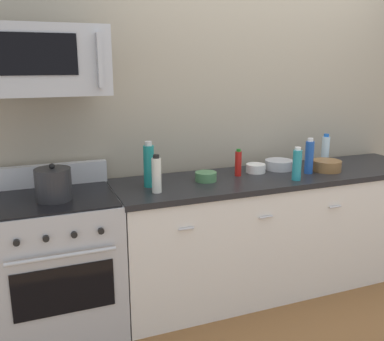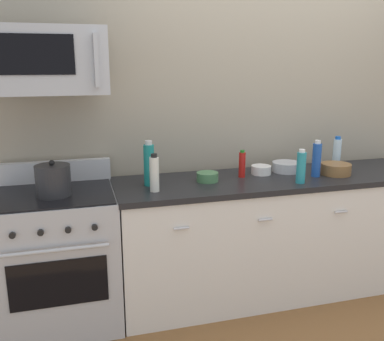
{
  "view_description": "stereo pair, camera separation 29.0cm",
  "coord_description": "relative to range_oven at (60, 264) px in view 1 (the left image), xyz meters",
  "views": [
    {
      "loc": [
        -1.75,
        -2.68,
        1.74
      ],
      "look_at": [
        -0.72,
        -0.05,
        1.02
      ],
      "focal_mm": 39.9,
      "sensor_mm": 36.0,
      "label": 1
    },
    {
      "loc": [
        -1.47,
        -2.77,
        1.74
      ],
      "look_at": [
        -0.72,
        -0.05,
        1.02
      ],
      "focal_mm": 39.9,
      "sensor_mm": 36.0,
      "label": 2
    }
  ],
  "objects": [
    {
      "name": "range_oven",
      "position": [
        0.0,
        0.0,
        0.0
      ],
      "size": [
        0.76,
        0.69,
        1.07
      ],
      "color": "#B7BABF",
      "rests_on": "ground_plane"
    },
    {
      "name": "bowl_steel_prep",
      "position": [
        1.71,
        0.12,
        0.49
      ],
      "size": [
        0.22,
        0.22,
        0.07
      ],
      "color": "#B2B5BA",
      "rests_on": "countertop_slab"
    },
    {
      "name": "microwave",
      "position": [
        0.0,
        0.04,
        1.28
      ],
      "size": [
        0.74,
        0.44,
        0.4
      ],
      "color": "#B7BABF"
    },
    {
      "name": "bowl_white_ceramic",
      "position": [
        1.49,
        0.1,
        0.49
      ],
      "size": [
        0.15,
        0.15,
        0.06
      ],
      "color": "white",
      "rests_on": "countertop_slab"
    },
    {
      "name": "stockpot",
      "position": [
        0.0,
        -0.05,
        0.55
      ],
      "size": [
        0.22,
        0.22,
        0.23
      ],
      "color": "#262628",
      "rests_on": "range_oven"
    },
    {
      "name": "bowl_green_glaze",
      "position": [
        1.04,
        0.01,
        0.48
      ],
      "size": [
        0.15,
        0.15,
        0.06
      ],
      "color": "#477A4C",
      "rests_on": "countertop_slab"
    },
    {
      "name": "ground_plane",
      "position": [
        1.63,
        -0.0,
        -0.47
      ],
      "size": [
        6.71,
        6.71,
        0.0
      ],
      "primitive_type": "plane",
      "color": "brown"
    },
    {
      "name": "bottle_sparkling_teal",
      "position": [
        0.62,
        0.02,
        0.6
      ],
      "size": [
        0.07,
        0.07,
        0.31
      ],
      "color": "#197F7A",
      "rests_on": "countertop_slab"
    },
    {
      "name": "bottle_dish_soap",
      "position": [
        1.65,
        -0.2,
        0.56
      ],
      "size": [
        0.06,
        0.06,
        0.24
      ],
      "color": "teal",
      "rests_on": "countertop_slab"
    },
    {
      "name": "back_wall",
      "position": [
        1.63,
        0.41,
        0.88
      ],
      "size": [
        5.59,
        0.1,
        2.7
      ],
      "primitive_type": "cube",
      "color": "#9E937F",
      "rests_on": "ground_plane"
    },
    {
      "name": "bottle_soda_blue",
      "position": [
        1.85,
        -0.07,
        0.58
      ],
      "size": [
        0.07,
        0.07,
        0.27
      ],
      "color": "#1E4CA5",
      "rests_on": "countertop_slab"
    },
    {
      "name": "bowl_wooden_salad",
      "position": [
        2.03,
        -0.06,
        0.49
      ],
      "size": [
        0.22,
        0.22,
        0.08
      ],
      "color": "brown",
      "rests_on": "countertop_slab"
    },
    {
      "name": "bottle_hot_sauce_red",
      "position": [
        1.32,
        0.06,
        0.55
      ],
      "size": [
        0.05,
        0.05,
        0.2
      ],
      "color": "#B21914",
      "rests_on": "countertop_slab"
    },
    {
      "name": "counter_unit",
      "position": [
        1.63,
        -0.0,
        -0.01
      ],
      "size": [
        2.5,
        0.66,
        0.92
      ],
      "color": "silver",
      "rests_on": "ground_plane"
    },
    {
      "name": "bottle_vinegar_white",
      "position": [
        0.63,
        -0.13,
        0.57
      ],
      "size": [
        0.06,
        0.06,
        0.25
      ],
      "color": "silver",
      "rests_on": "countertop_slab"
    },
    {
      "name": "bottle_water_clear",
      "position": [
        2.14,
        0.11,
        0.57
      ],
      "size": [
        0.06,
        0.06,
        0.26
      ],
      "color": "silver",
      "rests_on": "countertop_slab"
    }
  ]
}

